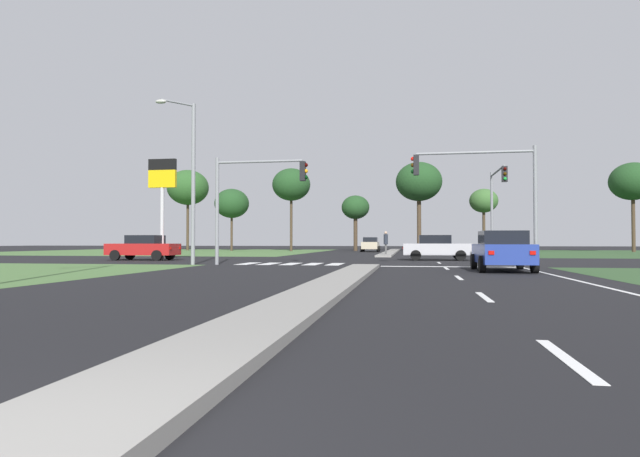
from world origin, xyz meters
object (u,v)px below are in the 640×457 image
at_px(traffic_signal_far_right, 496,196).
at_px(pedestrian_at_median, 386,240).
at_px(traffic_signal_near_left, 251,190).
at_px(car_blue_near, 502,251).
at_px(treeline_third, 291,185).
at_px(treeline_seventh, 633,182).
at_px(street_lamp_second, 190,174).
at_px(car_silver_fourth, 437,247).
at_px(car_beige_second, 371,244).
at_px(fuel_price_totem, 162,186).
at_px(car_red_third, 144,247).
at_px(treeline_fourth, 355,208).
at_px(treeline_sixth, 484,201).
at_px(treeline_second, 232,204).
at_px(treeline_fifth, 419,182).
at_px(traffic_signal_near_right, 487,183).
at_px(treeline_near, 188,188).

relative_size(traffic_signal_far_right, pedestrian_at_median, 3.28).
bearing_deg(traffic_signal_near_left, car_blue_near, -17.57).
height_order(treeline_third, treeline_seventh, treeline_third).
bearing_deg(street_lamp_second, car_silver_fourth, 34.92).
bearing_deg(pedestrian_at_median, traffic_signal_near_left, 165.22).
xyz_separation_m(car_beige_second, fuel_price_totem, (-10.98, -28.35, 3.82)).
height_order(car_red_third, treeline_third, treeline_third).
bearing_deg(treeline_third, pedestrian_at_median, -57.53).
bearing_deg(traffic_signal_near_left, treeline_fourth, 88.16).
height_order(treeline_third, treeline_sixth, treeline_third).
height_order(car_red_third, car_silver_fourth, car_silver_fourth).
height_order(car_red_third, treeline_second, treeline_second).
bearing_deg(traffic_signal_far_right, pedestrian_at_median, 140.03).
bearing_deg(pedestrian_at_median, treeline_fifth, -5.03).
distance_m(traffic_signal_near_right, treeline_seventh, 43.22).
distance_m(street_lamp_second, fuel_price_totem, 7.73).
relative_size(car_blue_near, car_beige_second, 0.99).
xyz_separation_m(car_blue_near, street_lamp_second, (-14.39, 3.13, 3.75)).
bearing_deg(traffic_signal_far_right, fuel_price_totem, -165.49).
height_order(traffic_signal_far_right, fuel_price_totem, fuel_price_totem).
xyz_separation_m(car_silver_fourth, traffic_signal_near_left, (-9.44, -8.21, 2.93)).
distance_m(car_red_third, treeline_third, 31.92).
bearing_deg(treeline_fifth, fuel_price_totem, -117.97).
bearing_deg(treeline_fifth, treeline_sixth, 9.54).
height_order(car_silver_fourth, treeline_third, treeline_third).
height_order(pedestrian_at_median, treeline_near, treeline_near).
relative_size(car_blue_near, treeline_fourth, 0.63).
distance_m(car_blue_near, car_silver_fourth, 11.98).
distance_m(car_silver_fourth, treeline_fifth, 29.27).
distance_m(car_blue_near, treeline_seventh, 46.74).
relative_size(pedestrian_at_median, treeline_third, 0.19).
height_order(car_blue_near, fuel_price_totem, fuel_price_totem).
height_order(treeline_near, treeline_sixth, treeline_near).
height_order(traffic_signal_near_right, treeline_second, treeline_second).
height_order(car_beige_second, treeline_seventh, treeline_seventh).
distance_m(treeline_third, treeline_seventh, 38.09).
distance_m(traffic_signal_far_right, treeline_second, 37.81).
xyz_separation_m(traffic_signal_near_right, street_lamp_second, (-14.34, -0.47, 0.66)).
bearing_deg(treeline_sixth, traffic_signal_near_left, -113.10).
bearing_deg(pedestrian_at_median, treeline_sixth, -23.09).
height_order(car_beige_second, treeline_near, treeline_near).
bearing_deg(treeline_third, car_blue_near, -66.36).
relative_size(car_beige_second, traffic_signal_near_right, 0.75).
xyz_separation_m(street_lamp_second, treeline_third, (-3.13, 36.92, 3.34)).
relative_size(treeline_fifth, treeline_sixth, 1.43).
distance_m(car_beige_second, fuel_price_totem, 30.64).
height_order(traffic_signal_near_left, treeline_sixth, treeline_sixth).
bearing_deg(car_blue_near, car_beige_second, 101.89).
bearing_deg(treeline_seventh, traffic_signal_near_right, -118.57).
distance_m(car_red_third, treeline_sixth, 41.04).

